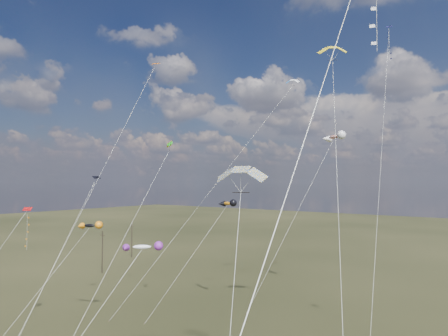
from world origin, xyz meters
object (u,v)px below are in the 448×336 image
Objects in this scene: utility_pole_near at (102,252)px; parafoil_yellow at (333,48)px; utility_pole_far at (132,240)px; novelty_black_orange at (89,226)px.

parafoil_yellow is (49.40, -8.65, 27.06)m from utility_pole_near.
novelty_black_orange is at bearing -46.94° from utility_pole_far.
utility_pole_near is 30.02m from novelty_black_orange.
novelty_black_orange is (30.31, -32.43, 8.00)m from utility_pole_far.
utility_pole_far is (-8.00, 14.00, 0.00)m from utility_pole_near.
utility_pole_far is 0.25× the size of parafoil_yellow.
utility_pole_near is 56.98m from parafoil_yellow.
parafoil_yellow reaches higher than novelty_black_orange.
novelty_black_orange is at bearing -39.56° from utility_pole_near.
utility_pole_near is 0.63× the size of novelty_black_orange.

